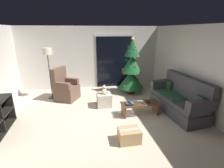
# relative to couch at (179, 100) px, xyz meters

# --- Properties ---
(ground_plane) EXTENTS (7.00, 7.00, 0.00)m
(ground_plane) POSITION_rel_couch_xyz_m (-2.32, -0.21, -0.40)
(ground_plane) COLOR beige
(wall_back) EXTENTS (5.72, 0.12, 2.50)m
(wall_back) POSITION_rel_couch_xyz_m (-2.32, 2.85, 0.85)
(wall_back) COLOR silver
(wall_back) RESTS_ON ground
(wall_right) EXTENTS (0.12, 6.00, 2.50)m
(wall_right) POSITION_rel_couch_xyz_m (0.54, -0.21, 0.85)
(wall_right) COLOR silver
(wall_right) RESTS_ON ground
(patio_door_frame) EXTENTS (1.60, 0.02, 2.20)m
(patio_door_frame) POSITION_rel_couch_xyz_m (-1.36, 2.78, 0.70)
(patio_door_frame) COLOR silver
(patio_door_frame) RESTS_ON ground
(patio_door_glass) EXTENTS (1.50, 0.02, 2.10)m
(patio_door_glass) POSITION_rel_couch_xyz_m (-1.36, 2.76, 0.65)
(patio_door_glass) COLOR black
(patio_door_glass) RESTS_ON ground
(couch) EXTENTS (0.91, 1.99, 1.08)m
(couch) POSITION_rel_couch_xyz_m (0.00, 0.00, 0.00)
(couch) COLOR #3D3D42
(couch) RESTS_ON ground
(coffee_table) EXTENTS (1.10, 0.40, 0.36)m
(coffee_table) POSITION_rel_couch_xyz_m (-1.17, 0.08, -0.15)
(coffee_table) COLOR brown
(coffee_table) RESTS_ON ground
(remote_silver) EXTENTS (0.16, 0.09, 0.02)m
(remote_silver) POSITION_rel_couch_xyz_m (-1.14, 0.18, -0.03)
(remote_silver) COLOR #ADADB2
(remote_silver) RESTS_ON coffee_table
(remote_graphite) EXTENTS (0.11, 0.16, 0.02)m
(remote_graphite) POSITION_rel_couch_xyz_m (-1.10, 0.06, -0.03)
(remote_graphite) COLOR #333338
(remote_graphite) RESTS_ON coffee_table
(remote_black) EXTENTS (0.16, 0.07, 0.02)m
(remote_black) POSITION_rel_couch_xyz_m (-0.98, 0.04, -0.03)
(remote_black) COLOR black
(remote_black) RESTS_ON coffee_table
(book_stack) EXTENTS (0.24, 0.22, 0.06)m
(book_stack) POSITION_rel_couch_xyz_m (-1.50, 0.04, -0.01)
(book_stack) COLOR #6B3D7A
(book_stack) RESTS_ON coffee_table
(cell_phone) EXTENTS (0.09, 0.15, 0.01)m
(cell_phone) POSITION_rel_couch_xyz_m (-1.52, 0.04, 0.03)
(cell_phone) COLOR black
(cell_phone) RESTS_ON book_stack
(christmas_tree) EXTENTS (0.96, 0.96, 2.15)m
(christmas_tree) POSITION_rel_couch_xyz_m (-0.90, 1.83, 0.55)
(christmas_tree) COLOR #4C1E19
(christmas_tree) RESTS_ON ground
(armchair) EXTENTS (0.93, 0.93, 1.13)m
(armchair) POSITION_rel_couch_xyz_m (-3.34, 1.66, 0.00)
(armchair) COLOR brown
(armchair) RESTS_ON ground
(floor_lamp) EXTENTS (0.32, 0.32, 1.78)m
(floor_lamp) POSITION_rel_couch_xyz_m (-3.85, 1.89, 1.11)
(floor_lamp) COLOR #2D2D30
(floor_lamp) RESTS_ON ground
(ottoman) EXTENTS (0.44, 0.44, 0.43)m
(ottoman) POSITION_rel_couch_xyz_m (-2.10, 0.84, -0.19)
(ottoman) COLOR beige
(ottoman) RESTS_ON ground
(teddy_bear_cream) EXTENTS (0.22, 0.21, 0.29)m
(teddy_bear_cream) POSITION_rel_couch_xyz_m (-2.10, 0.84, 0.15)
(teddy_bear_cream) COLOR beige
(teddy_bear_cream) RESTS_ON ottoman
(cardboard_box_taped_mid_floor) EXTENTS (0.48, 0.36, 0.30)m
(cardboard_box_taped_mid_floor) POSITION_rel_couch_xyz_m (-1.84, -1.03, -0.25)
(cardboard_box_taped_mid_floor) COLOR tan
(cardboard_box_taped_mid_floor) RESTS_ON ground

